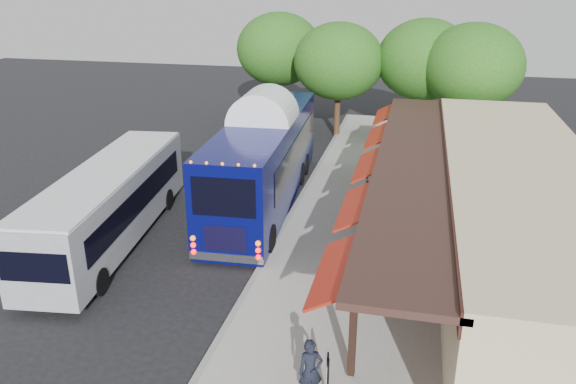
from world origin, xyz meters
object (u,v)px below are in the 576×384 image
Objects in this scene: ped_b at (376,184)px; sign_board at (328,373)px; city_bus at (110,202)px; ped_a at (311,371)px; ped_c at (378,178)px; coach_bus at (264,156)px; ped_d at (371,206)px.

ped_b is 12.48m from sign_board.
sign_board is (9.34, -6.87, -0.64)m from city_bus.
ped_a is 0.88× the size of ped_c.
sign_board is (4.80, -11.96, -1.20)m from coach_bus.
city_bus is 11.43m from ped_c.
sign_board is (-0.05, -9.96, -0.10)m from ped_d.
sign_board is at bearing -71.30° from coach_bus.
ped_b is at bearing 23.72° from city_bus.
city_bus is 11.61m from sign_board.
ped_c is 3.41m from ped_d.
city_bus reaches higher than sign_board.
ped_c is (9.39, 6.50, -0.54)m from city_bus.
ped_a is 9.97m from ped_d.
ped_b is 0.90m from ped_c.
ped_d is (4.85, -2.00, -1.10)m from coach_bus.
coach_bus is 4.99m from ped_b.
ped_b is 1.57× the size of sign_board.
ped_d is (9.39, 3.09, -0.54)m from city_bus.
ped_a is at bearing -44.69° from city_bus.
coach_bus is 12.94m from sign_board.
ped_b reaches higher than ped_c.
ped_c is at bearing 27.59° from city_bus.
ped_a is at bearing 170.21° from sign_board.
city_bus reaches higher than ped_d.
coach_bus is 6.84m from city_bus.
ped_c reaches higher than ped_a.
city_bus is 11.29m from ped_a.
ped_a is 0.85× the size of ped_b.
coach_bus is 7.97× the size of ped_a.
ped_c is at bearing 63.51° from ped_a.
ped_d is (-0.00, -3.41, 0.00)m from ped_c.
city_bus reaches higher than ped_c.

